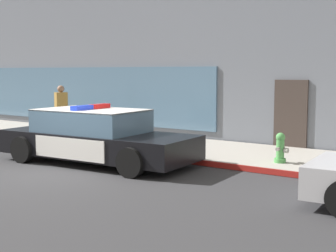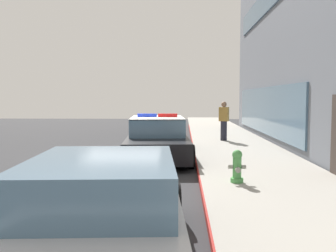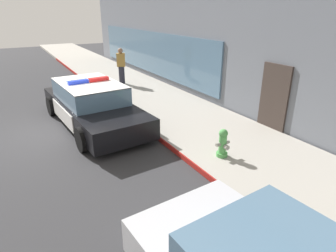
# 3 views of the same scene
# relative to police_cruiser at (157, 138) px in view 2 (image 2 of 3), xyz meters

# --- Properties ---
(ground) EXTENTS (48.00, 48.00, 0.00)m
(ground) POSITION_rel_police_cruiser_xyz_m (0.06, -1.16, -0.68)
(ground) COLOR #303033
(sidewalk) EXTENTS (48.00, 3.31, 0.15)m
(sidewalk) POSITION_rel_police_cruiser_xyz_m (0.06, 2.92, -0.61)
(sidewalk) COLOR #A39E93
(sidewalk) RESTS_ON ground
(curb_red_paint) EXTENTS (28.80, 0.04, 0.14)m
(curb_red_paint) POSITION_rel_police_cruiser_xyz_m (0.06, 1.25, -0.61)
(curb_red_paint) COLOR maroon
(curb_red_paint) RESTS_ON ground
(police_cruiser) EXTENTS (5.31, 2.40, 1.49)m
(police_cruiser) POSITION_rel_police_cruiser_xyz_m (0.00, 0.00, 0.00)
(police_cruiser) COLOR black
(police_cruiser) RESTS_ON ground
(fire_hydrant) EXTENTS (0.34, 0.39, 0.73)m
(fire_hydrant) POSITION_rel_police_cruiser_xyz_m (4.13, 2.05, -0.18)
(fire_hydrant) COLOR #4C994C
(fire_hydrant) RESTS_ON sidewalk
(car_down_street) EXTENTS (4.62, 2.35, 1.29)m
(car_down_street) POSITION_rel_police_cruiser_xyz_m (7.96, -0.11, -0.05)
(car_down_street) COLOR #B7B7BC
(car_down_street) RESTS_ON ground
(pedestrian_on_sidewalk) EXTENTS (0.39, 0.47, 1.71)m
(pedestrian_on_sidewalk) POSITION_rel_police_cruiser_xyz_m (-4.19, 2.64, 0.33)
(pedestrian_on_sidewalk) COLOR #23232D
(pedestrian_on_sidewalk) RESTS_ON sidewalk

